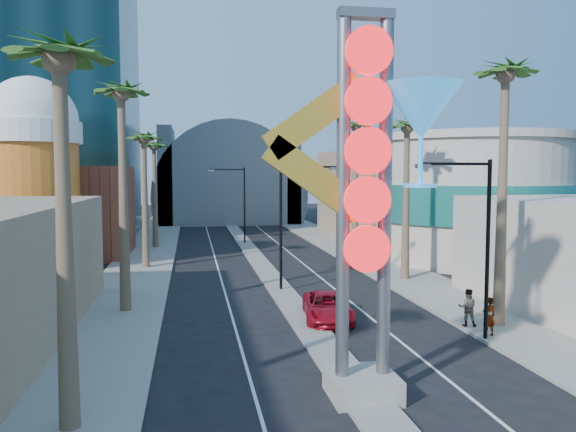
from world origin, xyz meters
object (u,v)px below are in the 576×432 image
Objects in this scene: neon_sign at (389,176)px; pedestrian_b at (468,307)px; red_pickup at (328,307)px; pedestrian_a at (489,317)px.

neon_sign is 11.48m from pedestrian_b.
pedestrian_b reaches higher than red_pickup.
neon_sign is 2.51× the size of red_pickup.
neon_sign reaches higher than red_pickup.
red_pickup is 2.81× the size of pedestrian_b.
red_pickup is at bearing 87.72° from neon_sign.
neon_sign reaches higher than pedestrian_a.
red_pickup is at bearing -1.05° from pedestrian_b.
red_pickup is at bearing -40.79° from pedestrian_a.
pedestrian_a is 1.69m from pedestrian_b.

